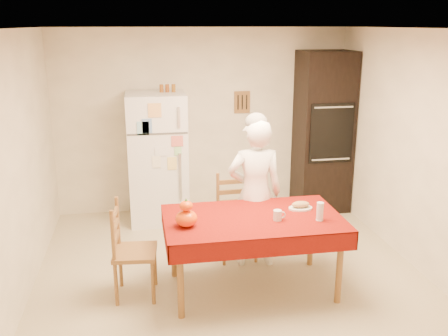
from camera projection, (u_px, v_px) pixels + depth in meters
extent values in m
plane|color=tan|center=(233.00, 283.00, 5.09)|extent=(4.50, 4.50, 0.00)
cube|color=white|center=(203.00, 121.00, 6.86)|extent=(4.00, 0.02, 2.50)
cube|color=white|center=(316.00, 280.00, 2.61)|extent=(4.00, 0.02, 2.50)
cube|color=white|center=(12.00, 176.00, 4.40)|extent=(0.02, 4.50, 2.50)
cube|color=white|center=(427.00, 156.00, 5.07)|extent=(0.02, 4.50, 2.50)
cube|color=white|center=(235.00, 29.00, 4.39)|extent=(4.00, 4.50, 0.02)
cube|color=brown|center=(242.00, 102.00, 6.87)|extent=(0.22, 0.02, 0.30)
cube|color=white|center=(158.00, 158.00, 6.52)|extent=(0.75, 0.70, 1.70)
cube|color=silver|center=(179.00, 117.00, 6.04)|extent=(0.03, 0.03, 0.25)
cube|color=silver|center=(180.00, 176.00, 6.25)|extent=(0.03, 0.03, 0.60)
cube|color=black|center=(323.00, 132.00, 6.87)|extent=(0.70, 0.60, 2.20)
cube|color=black|center=(332.00, 133.00, 6.57)|extent=(0.59, 0.02, 0.80)
cylinder|color=brown|center=(181.00, 282.00, 4.39)|extent=(0.06, 0.06, 0.71)
cylinder|color=brown|center=(174.00, 245.00, 5.13)|extent=(0.06, 0.06, 0.71)
cylinder|color=brown|center=(339.00, 268.00, 4.63)|extent=(0.06, 0.06, 0.71)
cylinder|color=brown|center=(311.00, 235.00, 5.37)|extent=(0.06, 0.06, 0.71)
cube|color=brown|center=(253.00, 220.00, 4.78)|extent=(1.60, 0.90, 0.04)
cube|color=#5B0A05|center=(253.00, 218.00, 4.77)|extent=(1.70, 1.00, 0.01)
cylinder|color=brown|center=(224.00, 247.00, 5.40)|extent=(0.04, 0.04, 0.43)
cylinder|color=brown|center=(218.00, 234.00, 5.72)|extent=(0.04, 0.04, 0.43)
cylinder|color=brown|center=(256.00, 244.00, 5.47)|extent=(0.04, 0.04, 0.43)
cylinder|color=brown|center=(248.00, 232.00, 5.79)|extent=(0.04, 0.04, 0.43)
cube|color=brown|center=(237.00, 220.00, 5.53)|extent=(0.43, 0.41, 0.04)
cube|color=brown|center=(234.00, 193.00, 5.62)|extent=(0.36, 0.04, 0.50)
cylinder|color=brown|center=(153.00, 283.00, 4.65)|extent=(0.04, 0.04, 0.43)
cylinder|color=brown|center=(116.00, 285.00, 4.62)|extent=(0.04, 0.04, 0.43)
cylinder|color=brown|center=(155.00, 265.00, 4.99)|extent=(0.04, 0.04, 0.43)
cylinder|color=brown|center=(121.00, 266.00, 4.97)|extent=(0.04, 0.04, 0.43)
cube|color=brown|center=(135.00, 252.00, 4.74)|extent=(0.44, 0.45, 0.04)
cube|color=brown|center=(115.00, 229.00, 4.66)|extent=(0.06, 0.36, 0.50)
imported|color=white|center=(255.00, 193.00, 5.29)|extent=(0.62, 0.43, 1.61)
cylinder|color=silver|center=(278.00, 215.00, 4.68)|extent=(0.08, 0.08, 0.10)
ellipsoid|color=#DB4905|center=(186.00, 218.00, 4.53)|extent=(0.20, 0.20, 0.15)
ellipsoid|color=#E83405|center=(186.00, 206.00, 4.50)|extent=(0.12, 0.12, 0.09)
cylinder|color=silver|center=(320.00, 211.00, 4.67)|extent=(0.07, 0.07, 0.18)
cylinder|color=silver|center=(300.00, 208.00, 4.97)|extent=(0.24, 0.24, 0.02)
ellipsoid|color=#AB7D54|center=(301.00, 204.00, 4.96)|extent=(0.18, 0.10, 0.06)
cylinder|color=brown|center=(161.00, 88.00, 6.33)|extent=(0.05, 0.05, 0.10)
cylinder|color=brown|center=(167.00, 88.00, 6.34)|extent=(0.05, 0.05, 0.10)
cylinder|color=#8C5619|center=(174.00, 88.00, 6.35)|extent=(0.05, 0.05, 0.10)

